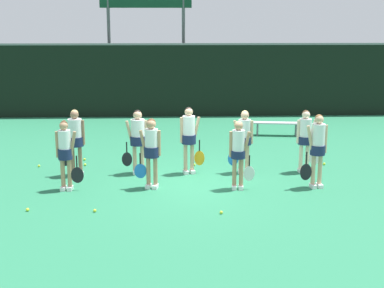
{
  "coord_description": "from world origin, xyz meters",
  "views": [
    {
      "loc": [
        -0.53,
        -12.86,
        3.88
      ],
      "look_at": [
        -0.01,
        0.08,
        0.92
      ],
      "focal_mm": 50.0,
      "sensor_mm": 36.0,
      "label": 1
    }
  ],
  "objects_px": {
    "player_1": "(151,147)",
    "tennis_ball_3": "(194,165)",
    "tennis_ball_0": "(85,165)",
    "tennis_ball_7": "(39,166)",
    "bench_courtside": "(277,124)",
    "player_8": "(305,136)",
    "player_3": "(318,145)",
    "player_7": "(244,136)",
    "tennis_ball_4": "(28,210)",
    "scoreboard": "(146,5)",
    "player_6": "(189,134)",
    "player_5": "(138,136)",
    "tennis_ball_5": "(95,211)",
    "player_2": "(239,150)",
    "tennis_ball_6": "(324,164)",
    "tennis_ball_2": "(221,212)",
    "player_0": "(65,150)",
    "player_4": "(75,137)",
    "tennis_ball_1": "(85,159)"
  },
  "relations": [
    {
      "from": "player_2",
      "to": "tennis_ball_3",
      "type": "distance_m",
      "value": 2.49
    },
    {
      "from": "player_2",
      "to": "tennis_ball_5",
      "type": "bearing_deg",
      "value": -149.32
    },
    {
      "from": "scoreboard",
      "to": "player_6",
      "type": "xyz_separation_m",
      "value": [
        1.5,
        -10.03,
        -3.55
      ]
    },
    {
      "from": "player_0",
      "to": "tennis_ball_4",
      "type": "distance_m",
      "value": 1.82
    },
    {
      "from": "player_3",
      "to": "player_7",
      "type": "height_order",
      "value": "player_3"
    },
    {
      "from": "player_1",
      "to": "tennis_ball_2",
      "type": "relative_size",
      "value": 25.22
    },
    {
      "from": "player_0",
      "to": "player_7",
      "type": "distance_m",
      "value": 4.57
    },
    {
      "from": "tennis_ball_4",
      "to": "tennis_ball_6",
      "type": "bearing_deg",
      "value": 25.3
    },
    {
      "from": "player_2",
      "to": "tennis_ball_2",
      "type": "distance_m",
      "value": 2.02
    },
    {
      "from": "tennis_ball_0",
      "to": "tennis_ball_7",
      "type": "height_order",
      "value": "tennis_ball_0"
    },
    {
      "from": "player_7",
      "to": "tennis_ball_4",
      "type": "bearing_deg",
      "value": -140.43
    },
    {
      "from": "tennis_ball_3",
      "to": "player_3",
      "type": "bearing_deg",
      "value": -36.3
    },
    {
      "from": "player_1",
      "to": "tennis_ball_6",
      "type": "xyz_separation_m",
      "value": [
        4.73,
        1.91,
        -0.97
      ]
    },
    {
      "from": "tennis_ball_7",
      "to": "tennis_ball_4",
      "type": "bearing_deg",
      "value": -80.33
    },
    {
      "from": "player_7",
      "to": "bench_courtside",
      "type": "bearing_deg",
      "value": 78.95
    },
    {
      "from": "player_4",
      "to": "tennis_ball_6",
      "type": "relative_size",
      "value": 24.2
    },
    {
      "from": "scoreboard",
      "to": "tennis_ball_6",
      "type": "bearing_deg",
      "value": -60.54
    },
    {
      "from": "player_1",
      "to": "tennis_ball_2",
      "type": "height_order",
      "value": "player_1"
    },
    {
      "from": "bench_courtside",
      "to": "tennis_ball_4",
      "type": "xyz_separation_m",
      "value": [
        -6.73,
        -7.47,
        -0.36
      ]
    },
    {
      "from": "tennis_ball_2",
      "to": "tennis_ball_6",
      "type": "height_order",
      "value": "tennis_ball_6"
    },
    {
      "from": "player_3",
      "to": "tennis_ball_4",
      "type": "bearing_deg",
      "value": -174.63
    },
    {
      "from": "player_4",
      "to": "player_7",
      "type": "height_order",
      "value": "player_4"
    },
    {
      "from": "bench_courtside",
      "to": "player_2",
      "type": "distance_m",
      "value": 6.47
    },
    {
      "from": "player_5",
      "to": "tennis_ball_5",
      "type": "height_order",
      "value": "player_5"
    },
    {
      "from": "tennis_ball_7",
      "to": "player_2",
      "type": "bearing_deg",
      "value": -22.59
    },
    {
      "from": "bench_courtside",
      "to": "tennis_ball_3",
      "type": "distance_m",
      "value": 5.03
    },
    {
      "from": "player_4",
      "to": "tennis_ball_3",
      "type": "distance_m",
      "value": 3.34
    },
    {
      "from": "tennis_ball_5",
      "to": "player_0",
      "type": "bearing_deg",
      "value": 118.73
    },
    {
      "from": "tennis_ball_0",
      "to": "tennis_ball_3",
      "type": "xyz_separation_m",
      "value": [
        3.03,
        -0.14,
        -0.0
      ]
    },
    {
      "from": "player_0",
      "to": "player_1",
      "type": "relative_size",
      "value": 0.98
    },
    {
      "from": "player_0",
      "to": "player_3",
      "type": "bearing_deg",
      "value": 1.61
    },
    {
      "from": "tennis_ball_2",
      "to": "player_4",
      "type": "bearing_deg",
      "value": 139.1
    },
    {
      "from": "player_6",
      "to": "tennis_ball_5",
      "type": "distance_m",
      "value": 3.69
    },
    {
      "from": "player_3",
      "to": "tennis_ball_6",
      "type": "distance_m",
      "value": 2.4
    },
    {
      "from": "bench_courtside",
      "to": "player_8",
      "type": "relative_size",
      "value": 1.0
    },
    {
      "from": "tennis_ball_4",
      "to": "player_0",
      "type": "bearing_deg",
      "value": 69.21
    },
    {
      "from": "tennis_ball_1",
      "to": "player_3",
      "type": "bearing_deg",
      "value": -25.14
    },
    {
      "from": "bench_courtside",
      "to": "player_5",
      "type": "height_order",
      "value": "player_5"
    },
    {
      "from": "bench_courtside",
      "to": "player_0",
      "type": "distance_m",
      "value": 8.63
    },
    {
      "from": "tennis_ball_0",
      "to": "tennis_ball_3",
      "type": "bearing_deg",
      "value": -2.63
    },
    {
      "from": "player_2",
      "to": "player_7",
      "type": "relative_size",
      "value": 0.99
    },
    {
      "from": "tennis_ball_3",
      "to": "tennis_ball_5",
      "type": "bearing_deg",
      "value": -121.97
    },
    {
      "from": "player_6",
      "to": "player_7",
      "type": "relative_size",
      "value": 1.06
    },
    {
      "from": "player_6",
      "to": "tennis_ball_4",
      "type": "relative_size",
      "value": 24.48
    },
    {
      "from": "player_1",
      "to": "tennis_ball_3",
      "type": "relative_size",
      "value": 25.75
    },
    {
      "from": "player_8",
      "to": "tennis_ball_6",
      "type": "relative_size",
      "value": 23.34
    },
    {
      "from": "bench_courtside",
      "to": "player_8",
      "type": "xyz_separation_m",
      "value": [
        -0.19,
        -4.69,
        0.57
      ]
    },
    {
      "from": "bench_courtside",
      "to": "tennis_ball_7",
      "type": "relative_size",
      "value": 25.15
    },
    {
      "from": "player_1",
      "to": "tennis_ball_0",
      "type": "distance_m",
      "value": 3.0
    },
    {
      "from": "player_5",
      "to": "player_0",
      "type": "bearing_deg",
      "value": -143.67
    }
  ]
}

